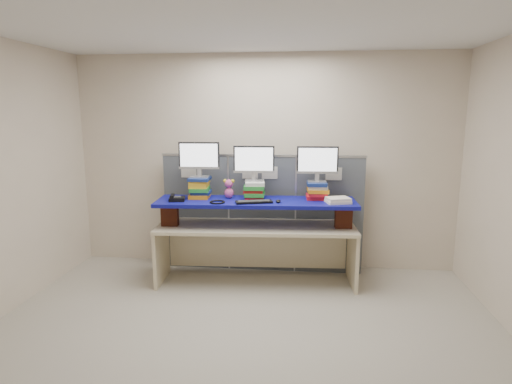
# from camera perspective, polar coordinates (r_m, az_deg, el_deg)

# --- Properties ---
(room) EXTENTS (5.00, 4.00, 2.80)m
(room) POSITION_cam_1_polar(r_m,az_deg,el_deg) (3.69, -1.95, 0.26)
(room) COLOR beige
(room) RESTS_ON ground
(cubicle_partition) EXTENTS (2.60, 0.06, 1.53)m
(cubicle_partition) POSITION_cam_1_polar(r_m,az_deg,el_deg) (5.55, 0.80, -2.79)
(cubicle_partition) COLOR #454B52
(cubicle_partition) RESTS_ON ground
(desk) EXTENTS (2.40, 0.84, 0.72)m
(desk) POSITION_cam_1_polar(r_m,az_deg,el_deg) (5.17, -0.00, -6.04)
(desk) COLOR beige
(desk) RESTS_ON ground
(brick_pier_left) EXTENTS (0.20, 0.12, 0.27)m
(brick_pier_left) POSITION_cam_1_polar(r_m,az_deg,el_deg) (5.20, -11.42, -2.99)
(brick_pier_left) COLOR maroon
(brick_pier_left) RESTS_ON desk
(brick_pier_right) EXTENTS (0.20, 0.12, 0.27)m
(brick_pier_right) POSITION_cam_1_polar(r_m,az_deg,el_deg) (5.11, 11.59, -3.26)
(brick_pier_right) COLOR maroon
(brick_pier_right) RESTS_ON desk
(blue_board) EXTENTS (2.39, 0.74, 0.04)m
(blue_board) POSITION_cam_1_polar(r_m,az_deg,el_deg) (5.06, -0.00, -1.35)
(blue_board) COLOR #0C0870
(blue_board) RESTS_ON brick_pier_left
(book_stack_left) EXTENTS (0.27, 0.31, 0.25)m
(book_stack_left) POSITION_cam_1_polar(r_m,az_deg,el_deg) (5.23, -7.51, 0.62)
(book_stack_left) COLOR orange
(book_stack_left) RESTS_ON blue_board
(book_stack_center) EXTENTS (0.27, 0.32, 0.21)m
(book_stack_center) POSITION_cam_1_polar(r_m,az_deg,el_deg) (5.15, -0.22, 0.31)
(book_stack_center) COLOR red
(book_stack_center) RESTS_ON blue_board
(book_stack_right) EXTENTS (0.27, 0.31, 0.21)m
(book_stack_right) POSITION_cam_1_polar(r_m,az_deg,el_deg) (5.17, 8.16, 0.20)
(book_stack_right) COLOR red
(book_stack_right) RESTS_ON blue_board
(monitor_left) EXTENTS (0.49, 0.15, 0.43)m
(monitor_left) POSITION_cam_1_polar(r_m,az_deg,el_deg) (5.18, -7.59, 4.60)
(monitor_left) COLOR #AFAFB4
(monitor_left) RESTS_ON book_stack_left
(monitor_center) EXTENTS (0.49, 0.15, 0.43)m
(monitor_center) POSITION_cam_1_polar(r_m,az_deg,el_deg) (5.11, -0.27, 4.12)
(monitor_center) COLOR #AFAFB4
(monitor_center) RESTS_ON book_stack_center
(monitor_right) EXTENTS (0.49, 0.15, 0.43)m
(monitor_right) POSITION_cam_1_polar(r_m,az_deg,el_deg) (5.12, 8.20, 4.00)
(monitor_right) COLOR #AFAFB4
(monitor_right) RESTS_ON book_stack_right
(keyboard) EXTENTS (0.45, 0.25, 0.03)m
(keyboard) POSITION_cam_1_polar(r_m,az_deg,el_deg) (4.91, -0.27, -1.32)
(keyboard) COLOR black
(keyboard) RESTS_ON blue_board
(mouse) EXTENTS (0.07, 0.11, 0.03)m
(mouse) POSITION_cam_1_polar(r_m,az_deg,el_deg) (4.94, 2.99, -1.23)
(mouse) COLOR black
(mouse) RESTS_ON blue_board
(desk_phone) EXTENTS (0.21, 0.20, 0.08)m
(desk_phone) POSITION_cam_1_polar(r_m,az_deg,el_deg) (5.11, -10.57, -0.86)
(desk_phone) COLOR black
(desk_phone) RESTS_ON blue_board
(headset) EXTENTS (0.20, 0.20, 0.02)m
(headset) POSITION_cam_1_polar(r_m,az_deg,el_deg) (4.94, -5.18, -1.34)
(headset) COLOR black
(headset) RESTS_ON blue_board
(plush_toy) EXTENTS (0.14, 0.10, 0.23)m
(plush_toy) POSITION_cam_1_polar(r_m,az_deg,el_deg) (5.17, -3.63, 0.47)
(plush_toy) COLOR #D35092
(plush_toy) RESTS_ON blue_board
(binder_stack) EXTENTS (0.32, 0.28, 0.06)m
(binder_stack) POSITION_cam_1_polar(r_m,az_deg,el_deg) (5.00, 10.88, -1.09)
(binder_stack) COLOR white
(binder_stack) RESTS_ON blue_board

